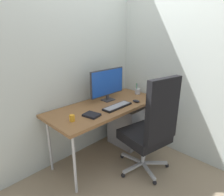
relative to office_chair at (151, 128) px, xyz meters
The scene contains 12 objects.
ground_plane 0.87m from the office_chair, 100.80° to the left, with size 8.00×8.00×0.00m, color gray.
wall_back 1.27m from the office_chair, 96.85° to the left, with size 3.14×0.04×2.80m, color #B7C1BC.
wall_side_right 1.12m from the office_chair, 29.76° to the left, with size 0.04×2.26×2.80m, color #B7C1BC.
desk 0.64m from the office_chair, 100.80° to the left, with size 1.55×0.67×0.75m.
office_chair is the anchor object (origin of this frame).
filing_cabinet 0.78m from the office_chair, 59.89° to the left, with size 0.46×0.48×0.60m.
monitor 0.84m from the office_chair, 87.55° to the left, with size 0.58×0.13×0.43m.
keyboard 0.49m from the office_chair, 99.21° to the left, with size 0.42×0.14×0.03m.
mouse 0.50m from the office_chair, 59.57° to the left, with size 0.05×0.10×0.03m, color black.
pen_holder 0.86m from the office_chair, 48.55° to the left, with size 0.08×0.08×0.17m.
notebook 0.69m from the office_chair, 134.22° to the left, with size 0.14×0.17×0.03m, color black.
desk_clamp_accessory 0.89m from the office_chair, 143.11° to the left, with size 0.04×0.04×0.07m, color orange.
Camera 1 is at (-1.59, -1.67, 1.63)m, focal length 30.57 mm.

